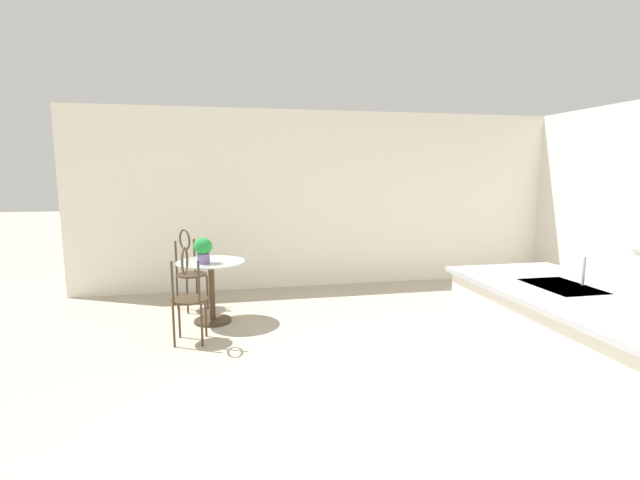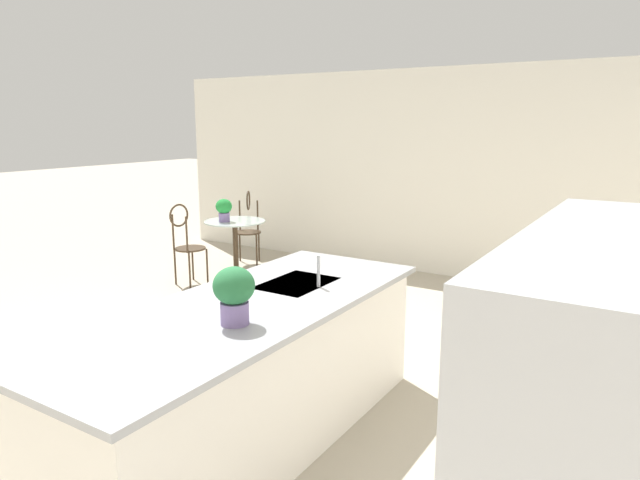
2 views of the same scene
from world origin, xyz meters
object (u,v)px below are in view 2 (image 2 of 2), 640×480
(potted_plant_on_table, at_px, (224,209))
(bistro_table, at_px, (235,243))
(chair_by_island, at_px, (186,240))
(chair_near_window, at_px, (248,224))
(potted_plant_counter_near, at_px, (234,292))

(potted_plant_on_table, bearing_deg, bistro_table, 146.80)
(chair_by_island, bearing_deg, bistro_table, 162.36)
(chair_near_window, height_order, chair_by_island, same)
(bistro_table, bearing_deg, potted_plant_on_table, -33.20)
(bistro_table, relative_size, potted_plant_counter_near, 2.45)
(chair_near_window, relative_size, chair_by_island, 1.00)
(chair_by_island, relative_size, potted_plant_counter_near, 3.19)
(bistro_table, height_order, chair_near_window, chair_near_window)
(potted_plant_counter_near, bearing_deg, potted_plant_on_table, -137.60)
(chair_near_window, bearing_deg, potted_plant_counter_near, 38.53)
(bistro_table, xyz_separation_m, chair_by_island, (0.67, -0.21, 0.13))
(chair_by_island, bearing_deg, potted_plant_counter_near, 49.17)
(chair_near_window, bearing_deg, chair_by_island, 3.77)
(chair_by_island, height_order, potted_plant_counter_near, potted_plant_counter_near)
(potted_plant_counter_near, bearing_deg, chair_near_window, -141.47)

